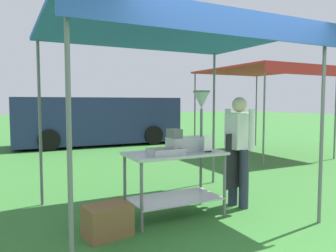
# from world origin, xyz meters

# --- Properties ---
(ground_plane) EXTENTS (70.00, 70.00, 0.00)m
(ground_plane) POSITION_xyz_m (0.00, 6.00, 0.00)
(ground_plane) COLOR #33702D
(stall_canopy) EXTENTS (3.28, 2.56, 2.48)m
(stall_canopy) POSITION_xyz_m (-0.19, 1.50, 2.40)
(stall_canopy) COLOR slate
(stall_canopy) RESTS_ON ground
(donut_cart) EXTENTS (1.30, 0.69, 0.87)m
(donut_cart) POSITION_xyz_m (-0.19, 1.40, 0.64)
(donut_cart) COLOR #B7B7BC
(donut_cart) RESTS_ON ground
(donut_tray) EXTENTS (0.44, 0.28, 0.07)m
(donut_tray) POSITION_xyz_m (-0.36, 1.32, 0.90)
(donut_tray) COLOR #B7B7BC
(donut_tray) RESTS_ON donut_cart
(donut_fryer) EXTENTS (0.62, 0.28, 0.82)m
(donut_fryer) POSITION_xyz_m (0.11, 1.49, 1.15)
(donut_fryer) COLOR #B7B7BC
(donut_fryer) RESTS_ON donut_cart
(menu_sign) EXTENTS (0.13, 0.05, 0.23)m
(menu_sign) POSITION_xyz_m (0.21, 1.21, 0.97)
(menu_sign) COLOR black
(menu_sign) RESTS_ON donut_cart
(vendor) EXTENTS (0.47, 0.54, 1.61)m
(vendor) POSITION_xyz_m (0.84, 1.36, 0.90)
(vendor) COLOR #2D3347
(vendor) RESTS_ON ground
(supply_crate) EXTENTS (0.56, 0.43, 0.37)m
(supply_crate) POSITION_xyz_m (-1.19, 1.16, 0.19)
(supply_crate) COLOR brown
(supply_crate) RESTS_ON ground
(van_navy) EXTENTS (5.78, 2.21, 1.69)m
(van_navy) POSITION_xyz_m (0.84, 9.32, 0.88)
(van_navy) COLOR navy
(van_navy) RESTS_ON ground
(neighbour_tent) EXTENTS (2.72, 3.30, 2.49)m
(neighbour_tent) POSITION_xyz_m (4.50, 4.92, 2.41)
(neighbour_tent) COLOR slate
(neighbour_tent) RESTS_ON ground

